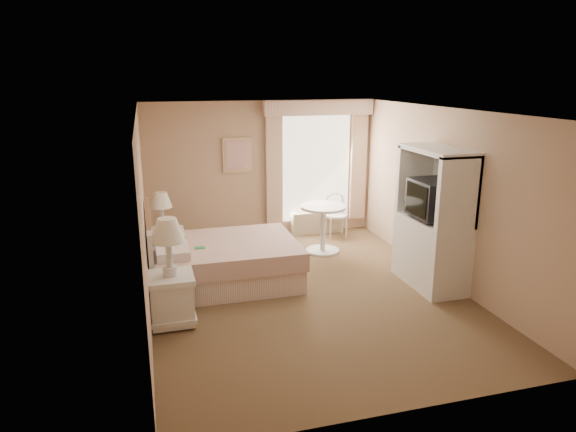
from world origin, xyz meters
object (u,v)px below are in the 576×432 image
object	(u,v)px
nightstand_near	(171,286)
armoire	(433,230)
cafe_chair	(336,212)
nightstand_far	(164,236)
round_table	(323,221)
bed	(218,260)

from	to	relation	value
nightstand_near	armoire	size ratio (longest dim) A/B	0.66
nightstand_near	cafe_chair	world-z (taller)	nightstand_near
nightstand_far	armoire	world-z (taller)	armoire
nightstand_far	round_table	bearing A→B (deg)	-5.10
round_table	armoire	distance (m)	2.06
bed	round_table	distance (m)	2.13
bed	round_table	bearing A→B (deg)	24.95
cafe_chair	round_table	bearing A→B (deg)	-119.01
nightstand_near	cafe_chair	bearing A→B (deg)	41.56
cafe_chair	armoire	xyz separation A→B (m)	(0.48, -2.56, 0.35)
nightstand_far	armoire	bearing A→B (deg)	-28.69
round_table	cafe_chair	xyz separation A→B (m)	(0.53, 0.79, -0.07)
bed	round_table	world-z (taller)	bed
nightstand_near	nightstand_far	xyz separation A→B (m)	(0.00, 2.25, -0.07)
nightstand_near	round_table	bearing A→B (deg)	37.43
nightstand_far	round_table	world-z (taller)	nightstand_far
round_table	armoire	world-z (taller)	armoire
nightstand_far	cafe_chair	xyz separation A→B (m)	(3.17, 0.56, 0.04)
cafe_chair	bed	bearing A→B (deg)	-140.62
bed	nightstand_near	bearing A→B (deg)	-122.52
nightstand_near	nightstand_far	world-z (taller)	nightstand_near
round_table	cafe_chair	distance (m)	0.96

